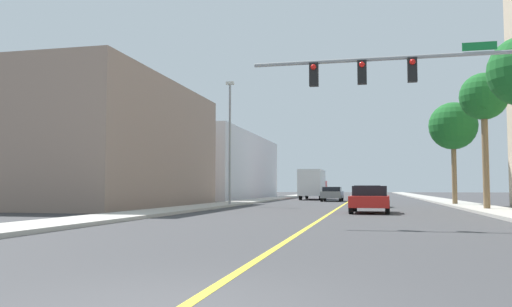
# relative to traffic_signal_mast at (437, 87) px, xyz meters

# --- Properties ---
(ground) EXTENTS (192.00, 192.00, 0.00)m
(ground) POSITION_rel_traffic_signal_mast_xyz_m (-4.30, 29.10, -4.72)
(ground) COLOR #38383A
(sidewalk_left) EXTENTS (2.62, 168.00, 0.15)m
(sidewalk_left) POSITION_rel_traffic_signal_mast_xyz_m (-12.82, 29.10, -4.65)
(sidewalk_left) COLOR #B2ADA3
(sidewalk_left) RESTS_ON ground
(sidewalk_right) EXTENTS (2.62, 168.00, 0.15)m
(sidewalk_right) POSITION_rel_traffic_signal_mast_xyz_m (4.22, 29.10, -4.65)
(sidewalk_right) COLOR #9E9B93
(sidewalk_right) RESTS_ON ground
(lane_marking_center) EXTENTS (0.16, 144.00, 0.01)m
(lane_marking_center) POSITION_rel_traffic_signal_mast_xyz_m (-4.30, 29.10, -4.72)
(lane_marking_center) COLOR yellow
(lane_marking_center) RESTS_ON ground
(building_left_near) EXTENTS (11.87, 18.54, 8.54)m
(building_left_near) POSITION_rel_traffic_signal_mast_xyz_m (-21.12, 14.36, -0.45)
(building_left_near) COLOR gray
(building_left_near) RESTS_ON ground
(building_left_far) EXTENTS (10.43, 26.49, 7.44)m
(building_left_far) POSITION_rel_traffic_signal_mast_xyz_m (-20.41, 39.92, -1.00)
(building_left_far) COLOR silver
(building_left_far) RESTS_ON ground
(traffic_signal_mast) EXTENTS (9.79, 0.36, 6.17)m
(traffic_signal_mast) POSITION_rel_traffic_signal_mast_xyz_m (0.00, 0.00, 0.00)
(traffic_signal_mast) COLOR gray
(traffic_signal_mast) RESTS_ON sidewalk_right
(street_lamp) EXTENTS (0.56, 0.28, 8.73)m
(street_lamp) POSITION_rel_traffic_signal_mast_xyz_m (-12.00, 16.77, 0.22)
(street_lamp) COLOR gray
(street_lamp) RESTS_ON sidewalk_left
(palm_mid) EXTENTS (2.65, 2.65, 7.63)m
(palm_mid) POSITION_rel_traffic_signal_mast_xyz_m (4.04, 12.53, 1.60)
(palm_mid) COLOR brown
(palm_mid) RESTS_ON sidewalk_right
(palm_far) EXTENTS (3.40, 3.40, 7.28)m
(palm_far) POSITION_rel_traffic_signal_mast_xyz_m (3.58, 20.53, 0.96)
(palm_far) COLOR brown
(palm_far) RESTS_ON sidewalk_right
(car_blue) EXTENTS (1.95, 4.05, 1.48)m
(car_blue) POSITION_rel_traffic_signal_mast_xyz_m (-2.63, 37.67, -3.95)
(car_blue) COLOR #1E389E
(car_blue) RESTS_ON ground
(car_red) EXTENTS (2.09, 3.96, 1.39)m
(car_red) POSITION_rel_traffic_signal_mast_xyz_m (-2.30, 9.02, -4.00)
(car_red) COLOR red
(car_red) RESTS_ON ground
(car_white) EXTENTS (1.99, 3.82, 1.45)m
(car_white) POSITION_rel_traffic_signal_mast_xyz_m (-2.50, 17.56, -3.98)
(car_white) COLOR white
(car_white) RESTS_ON ground
(car_gray) EXTENTS (1.94, 3.96, 1.36)m
(car_gray) POSITION_rel_traffic_signal_mast_xyz_m (-5.81, 30.55, -3.99)
(car_gray) COLOR slate
(car_gray) RESTS_ON ground
(delivery_truck) EXTENTS (2.41, 7.87, 3.18)m
(delivery_truck) POSITION_rel_traffic_signal_mast_xyz_m (-8.38, 37.20, -3.04)
(delivery_truck) COLOR red
(delivery_truck) RESTS_ON ground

